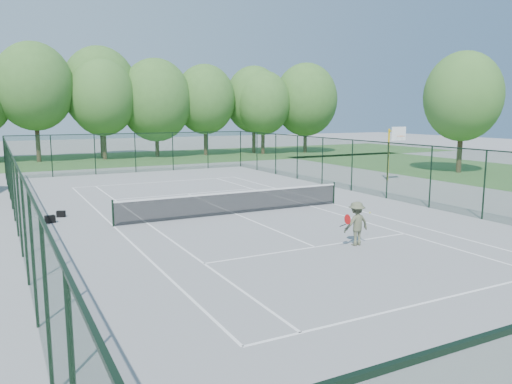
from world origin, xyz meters
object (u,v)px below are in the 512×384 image
(basketball_goal, at_px, (394,143))
(tennis_player, at_px, (356,223))
(sports_bag_a, at_px, (50,219))
(tennis_net, at_px, (236,202))

(basketball_goal, xyz_separation_m, tennis_player, (-12.68, -11.87, -1.80))
(basketball_goal, xyz_separation_m, sports_bag_a, (-21.79, -3.11, -2.41))
(basketball_goal, bearing_deg, tennis_net, -160.35)
(sports_bag_a, relative_size, tennis_player, 0.22)
(tennis_net, xyz_separation_m, basketball_goal, (14.08, 5.03, 1.99))
(tennis_net, height_order, basketball_goal, basketball_goal)
(tennis_net, xyz_separation_m, tennis_player, (1.40, -6.84, 0.20))
(basketball_goal, distance_m, tennis_player, 17.46)
(tennis_net, bearing_deg, tennis_player, -78.41)
(sports_bag_a, height_order, tennis_player, tennis_player)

